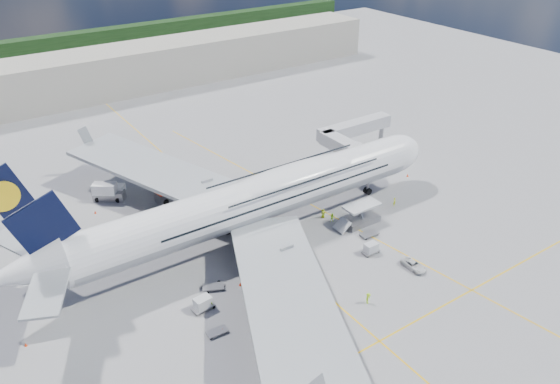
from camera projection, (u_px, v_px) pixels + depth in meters
ground at (291, 264)px, 84.93m from camera, size 300.00×300.00×0.00m
taxi_line_main at (291, 264)px, 84.92m from camera, size 0.25×220.00×0.01m
taxi_line_cross at (380, 341)px, 70.48m from camera, size 120.00×0.25×0.01m
taxi_line_diag at (322, 210)px, 99.01m from camera, size 14.16×99.06×0.01m
airliner at (257, 199)px, 88.93m from camera, size 77.26×79.15×23.71m
jet_bridge at (351, 136)px, 111.31m from camera, size 18.80×12.10×8.50m
cargo_loader at (360, 217)px, 94.65m from camera, size 8.53×3.20×3.67m
terminal at (93, 75)px, 150.62m from camera, size 180.00×16.00×12.00m
tree_line at (163, 32)px, 203.71m from camera, size 160.00×6.00×8.00m
dolly_row_a at (213, 287)px, 79.54m from camera, size 3.61×2.88×0.47m
dolly_row_b at (203, 303)px, 75.28m from camera, size 3.32×2.01×2.00m
dolly_row_c at (305, 292)px, 78.49m from camera, size 3.36×1.96×0.48m
dolly_back at (217, 331)px, 71.57m from camera, size 2.89×1.66×0.41m
dolly_nose_far at (369, 234)px, 91.67m from camera, size 3.28×1.89×0.47m
dolly_nose_near at (371, 248)px, 86.99m from camera, size 2.87×1.56×1.81m
baggage_tug at (319, 293)px, 77.73m from camera, size 2.62×1.87×1.49m
catering_truck_inner at (171, 190)px, 101.97m from camera, size 6.77×3.29×3.89m
catering_truck_outer at (108, 192)px, 101.66m from camera, size 6.43×5.14×3.53m
service_van at (413, 265)px, 83.68m from camera, size 1.98×4.24×1.17m
crew_nose at (395, 202)px, 100.09m from camera, size 0.71×0.67×1.64m
crew_loader at (332, 218)px, 95.28m from camera, size 1.01×0.93×1.67m
crew_wing at (211, 303)px, 75.59m from camera, size 0.48×1.08×1.83m
crew_van at (323, 214)px, 96.47m from camera, size 0.92×0.97×1.67m
crew_tug at (368, 298)px, 76.48m from camera, size 1.30×1.05×1.76m
cone_nose at (408, 175)px, 110.50m from camera, size 0.47×0.47×0.60m
cone_wing_left_inner at (176, 204)px, 100.28m from camera, size 0.49×0.49×0.62m
cone_wing_left_outer at (95, 212)px, 98.00m from camera, size 0.43×0.43×0.55m
cone_wing_right_inner at (240, 284)px, 80.20m from camera, size 0.43×0.43×0.55m
cone_wing_right_outer at (223, 330)px, 71.89m from camera, size 0.41×0.41×0.52m
cone_tail at (26, 345)px, 69.62m from camera, size 0.39×0.39×0.49m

